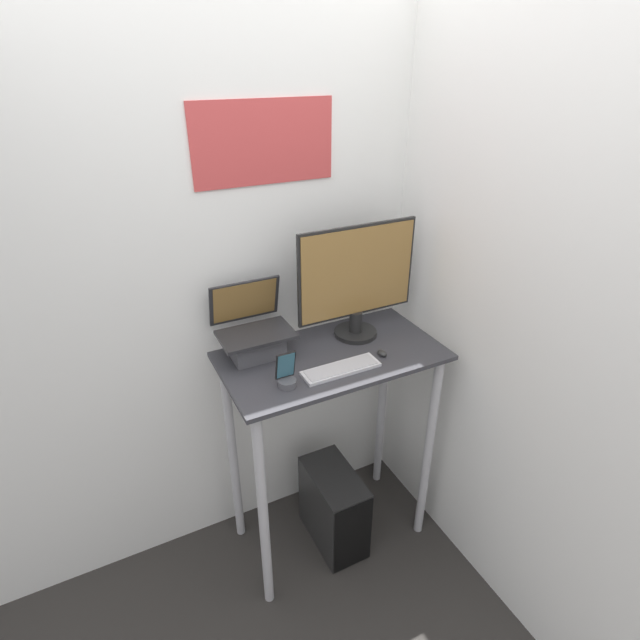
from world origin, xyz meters
name	(u,v)px	position (x,y,z in m)	size (l,w,h in m)	color
ground_plane	(354,569)	(0.00, 0.00, 0.00)	(12.00, 12.00, 0.00)	#2D2B28
wall_back	(298,284)	(0.00, 0.60, 1.30)	(6.00, 0.06, 2.60)	white
wall_side_right	(481,312)	(0.56, 0.00, 1.30)	(0.05, 6.00, 2.60)	white
desk	(331,403)	(0.00, 0.26, 0.85)	(0.95, 0.51, 1.11)	#333338
laptop	(255,336)	(-0.29, 0.41, 1.19)	(0.31, 0.25, 0.31)	#4C4C51
monitor	(357,283)	(0.18, 0.36, 1.37)	(0.56, 0.20, 0.52)	black
keyboard	(341,369)	(-0.03, 0.13, 1.12)	(0.33, 0.10, 0.02)	silver
mouse	(382,353)	(0.19, 0.15, 1.12)	(0.03, 0.05, 0.02)	#262626
cell_phone	(287,376)	(-0.26, 0.13, 1.15)	(0.08, 0.07, 0.15)	#4C4C51
computer_tower	(334,507)	(0.00, 0.21, 0.22)	(0.21, 0.40, 0.43)	black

